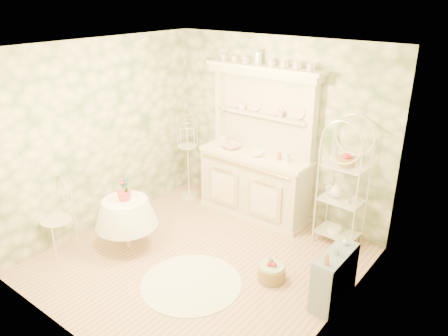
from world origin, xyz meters
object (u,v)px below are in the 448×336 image
Objects in this scene: side_shelf at (334,278)px; cafe_chair at (56,221)px; kitchen_dresser at (256,145)px; birdcage_stand at (188,159)px; bakers_rack at (343,182)px; floor_basket at (272,273)px; round_table at (127,222)px.

cafe_chair reaches higher than side_shelf.
kitchen_dresser is 1.68× the size of birdcage_stand.
bakers_rack is at bearing 111.63° from side_shelf.
floor_basket is at bearing -98.04° from bakers_rack.
side_shelf is at bearing 9.03° from floor_basket.
kitchen_dresser is at bearing 66.66° from round_table.
kitchen_dresser is 2.37m from side_shelf.
kitchen_dresser reaches higher than floor_basket.
birdcage_stand is at bearing 103.76° from round_table.
round_table is at bearing -76.24° from birdcage_stand.
kitchen_dresser is at bearing 147.62° from side_shelf.
kitchen_dresser is 1.31m from birdcage_stand.
side_shelf is at bearing -64.64° from bakers_rack.
round_table is 0.57× the size of birdcage_stand.
side_shelf reaches higher than floor_basket.
birdcage_stand is at bearing -172.57° from bakers_rack.
bakers_rack is 2.94m from round_table.
kitchen_dresser is 1.26× the size of bakers_rack.
floor_basket is at bearing 16.60° from round_table.
birdcage_stand is at bearing 101.20° from cafe_chair.
cafe_chair is (-1.48, -2.48, -0.70)m from kitchen_dresser.
kitchen_dresser is 1.42m from bakers_rack.
kitchen_dresser reaches higher than cafe_chair.
cafe_chair is 2.90m from floor_basket.
birdcage_stand is at bearing 161.71° from side_shelf.
cafe_chair is at bearing -135.84° from bakers_rack.
floor_basket is (2.36, -1.11, -0.58)m from birdcage_stand.
bakers_rack reaches higher than floor_basket.
round_table is 2.57× the size of floor_basket.
round_table reaches higher than floor_basket.
cafe_chair is at bearing -155.38° from floor_basket.
bakers_rack reaches higher than round_table.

